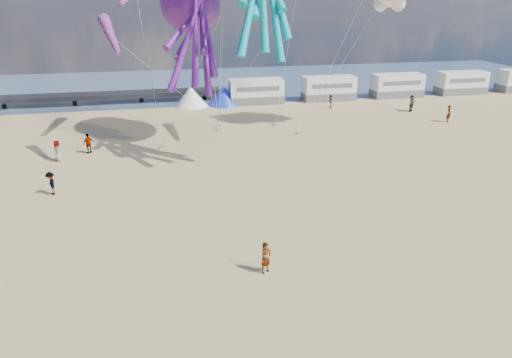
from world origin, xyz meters
The scene contains 22 objects.
ground centered at (0.00, 0.00, 0.00)m, with size 120.00×120.00×0.00m, color tan.
water centered at (0.00, 55.00, 0.02)m, with size 120.00×120.00×0.00m, color #3D5575.
motorhome_0 centered at (6.00, 40.00, 1.50)m, with size 6.60×2.50×3.00m, color silver.
motorhome_1 centered at (15.50, 40.00, 1.50)m, with size 6.60×2.50×3.00m, color silver.
motorhome_2 centered at (25.00, 40.00, 1.50)m, with size 6.60×2.50×3.00m, color silver.
motorhome_3 centered at (34.50, 40.00, 1.50)m, with size 6.60×2.50×3.00m, color silver.
tent_white centered at (-2.00, 40.00, 1.20)m, with size 4.00×4.00×2.40m, color white.
tent_blue centered at (2.00, 40.00, 1.20)m, with size 4.00×4.00×2.40m, color #1933CC.
standing_person centered at (-1.31, 3.38, 0.81)m, with size 0.59×0.39×1.62m, color tan.
beachgoer_0 centered at (-14.11, 22.54, 0.86)m, with size 0.63×0.41×1.72m, color #7F6659.
beachgoer_1 centered at (14.12, 35.67, 0.77)m, with size 0.75×0.49×1.53m, color #7F6659.
beachgoer_2 centered at (-13.29, 15.47, 0.80)m, with size 0.78×0.61×1.61m, color #7F6659.
beachgoer_3 centered at (-11.91, 24.08, 0.87)m, with size 1.12×0.64×1.74m, color #7F6659.
beachgoer_4 centered at (22.72, 32.15, 0.94)m, with size 1.10×0.46×1.88m, color #7F6659.
beachgoer_5 centered at (24.05, 26.92, 0.91)m, with size 1.68×0.54×1.81m, color #7F6659.
sandbag_a centered at (-5.76, 24.35, 0.11)m, with size 0.50×0.35×0.22m, color gray.
sandbag_b centered at (-0.19, 28.64, 0.11)m, with size 0.50×0.35×0.22m, color gray.
sandbag_c centered at (7.34, 25.86, 0.11)m, with size 0.50×0.35×0.22m, color gray.
sandbag_d centered at (5.85, 29.42, 0.11)m, with size 0.50×0.35×0.22m, color gray.
sandbag_e centered at (0.02, 30.19, 0.11)m, with size 0.50×0.35×0.22m, color gray.
kite_octopus_purple centered at (-2.56, 26.78, 11.90)m, with size 4.35×10.15×11.60m, color #611987, non-canonical shape.
windsock_right centered at (-8.75, 20.06, 9.87)m, with size 0.90×4.36×4.36m, color red, non-canonical shape.
Camera 1 is at (-5.71, -14.99, 12.53)m, focal length 32.00 mm.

